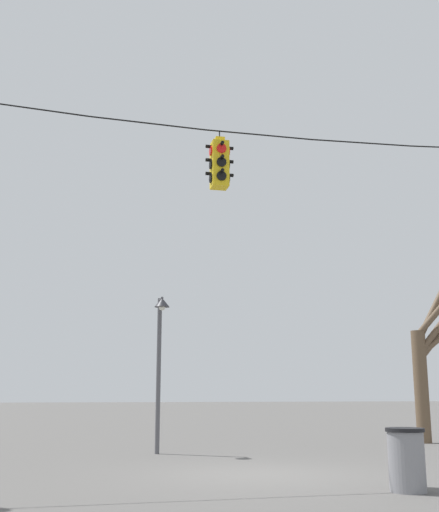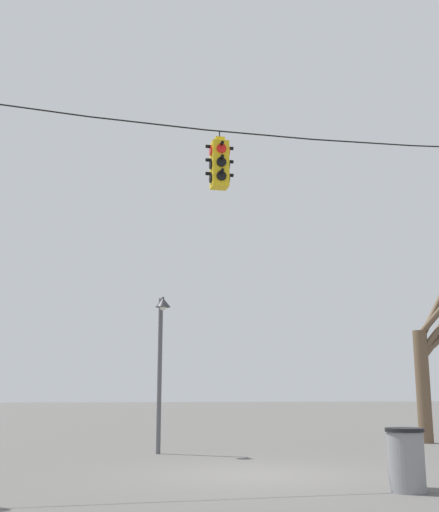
# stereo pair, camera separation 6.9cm
# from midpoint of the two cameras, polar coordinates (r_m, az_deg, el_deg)

# --- Properties ---
(ground_plane) EXTENTS (200.00, 200.00, 0.00)m
(ground_plane) POSITION_cam_midpoint_polar(r_m,az_deg,el_deg) (13.11, 3.35, -18.83)
(ground_plane) COLOR #565451
(span_wire) EXTENTS (16.39, 0.03, 0.39)m
(span_wire) POSITION_cam_midpoint_polar(r_m,az_deg,el_deg) (13.78, 3.42, 11.17)
(span_wire) COLOR black
(traffic_light_near_right_pole) EXTENTS (0.58, 0.58, 1.23)m
(traffic_light_near_right_pole) POSITION_cam_midpoint_polar(r_m,az_deg,el_deg) (13.27, -0.15, 8.17)
(traffic_light_near_right_pole) COLOR yellow
(street_lamp) EXTENTS (0.40, 0.71, 4.07)m
(street_lamp) POSITION_cam_midpoint_polar(r_m,az_deg,el_deg) (17.25, -5.42, -7.63)
(street_lamp) COLOR #515156
(street_lamp) RESTS_ON ground_plane
(bare_tree) EXTENTS (3.02, 1.52, 5.92)m
(bare_tree) POSITION_cam_midpoint_polar(r_m,az_deg,el_deg) (22.10, 18.31, -8.23)
(bare_tree) COLOR brown
(bare_tree) RESTS_ON ground_plane
(trash_bin) EXTENTS (0.63, 0.63, 0.99)m
(trash_bin) POSITION_cam_midpoint_polar(r_m,az_deg,el_deg) (11.21, 16.11, -16.98)
(trash_bin) COLOR gray
(trash_bin) RESTS_ON ground_plane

